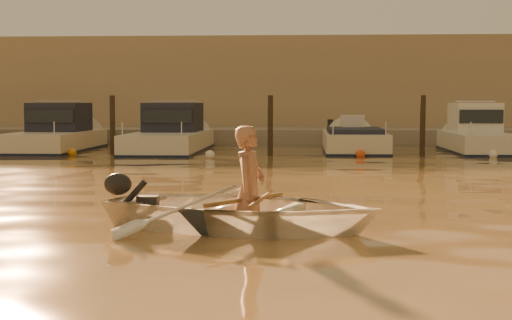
# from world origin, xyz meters

# --- Properties ---
(ground_plane) EXTENTS (160.00, 160.00, 0.00)m
(ground_plane) POSITION_xyz_m (0.00, 0.00, 0.00)
(ground_plane) COLOR olive
(ground_plane) RESTS_ON ground
(dinghy) EXTENTS (4.50, 3.74, 0.80)m
(dinghy) POSITION_xyz_m (0.06, -1.35, 0.28)
(dinghy) COLOR silver
(dinghy) RESTS_ON ground_plane
(person) EXTENTS (0.58, 0.73, 1.75)m
(person) POSITION_xyz_m (0.16, -1.38, 0.57)
(person) COLOR #9D684E
(person) RESTS_ON dinghy
(outboard_motor) EXTENTS (0.98, 0.63, 0.70)m
(outboard_motor) POSITION_xyz_m (-1.38, -0.94, 0.28)
(outboard_motor) COLOR black
(outboard_motor) RESTS_ON dinghy
(oar_port) EXTENTS (0.21, 2.10, 0.13)m
(oar_port) POSITION_xyz_m (0.30, -1.42, 0.42)
(oar_port) COLOR brown
(oar_port) RESTS_ON dinghy
(oar_starboard) EXTENTS (0.98, 1.91, 0.13)m
(oar_starboard) POSITION_xyz_m (0.11, -1.36, 0.42)
(oar_starboard) COLOR brown
(oar_starboard) RESTS_ON dinghy
(moored_boat_1) EXTENTS (2.34, 6.92, 1.75)m
(moored_boat_1) POSITION_xyz_m (-8.19, 16.00, 0.62)
(moored_boat_1) COLOR beige
(moored_boat_1) RESTS_ON ground_plane
(moored_boat_2) EXTENTS (2.38, 7.95, 1.75)m
(moored_boat_2) POSITION_xyz_m (-3.93, 16.00, 0.62)
(moored_boat_2) COLOR silver
(moored_boat_2) RESTS_ON ground_plane
(moored_boat_3) EXTENTS (2.13, 6.12, 0.95)m
(moored_boat_3) POSITION_xyz_m (2.71, 16.00, 0.22)
(moored_boat_3) COLOR beige
(moored_boat_3) RESTS_ON ground_plane
(moored_boat_4) EXTENTS (1.97, 6.18, 1.75)m
(moored_boat_4) POSITION_xyz_m (7.06, 16.00, 0.62)
(moored_boat_4) COLOR silver
(moored_boat_4) RESTS_ON ground_plane
(piling_1) EXTENTS (0.18, 0.18, 2.20)m
(piling_1) POSITION_xyz_m (-5.50, 13.80, 0.90)
(piling_1) COLOR #2D2319
(piling_1) RESTS_ON ground_plane
(piling_2) EXTENTS (0.18, 0.18, 2.20)m
(piling_2) POSITION_xyz_m (-0.20, 13.80, 0.90)
(piling_2) COLOR #2D2319
(piling_2) RESTS_ON ground_plane
(piling_3) EXTENTS (0.18, 0.18, 2.20)m
(piling_3) POSITION_xyz_m (4.80, 13.80, 0.90)
(piling_3) COLOR #2D2319
(piling_3) RESTS_ON ground_plane
(fender_b) EXTENTS (0.30, 0.30, 0.30)m
(fender_b) POSITION_xyz_m (-6.81, 13.52, 0.10)
(fender_b) COLOR orange
(fender_b) RESTS_ON ground_plane
(fender_c) EXTENTS (0.30, 0.30, 0.30)m
(fender_c) POSITION_xyz_m (-2.06, 12.53, 0.10)
(fender_c) COLOR silver
(fender_c) RESTS_ON ground_plane
(fender_d) EXTENTS (0.30, 0.30, 0.30)m
(fender_d) POSITION_xyz_m (2.74, 13.20, 0.10)
(fender_d) COLOR #DE4B1A
(fender_d) RESTS_ON ground_plane
(fender_e) EXTENTS (0.30, 0.30, 0.30)m
(fender_e) POSITION_xyz_m (6.98, 13.34, 0.10)
(fender_e) COLOR white
(fender_e) RESTS_ON ground_plane
(quay) EXTENTS (52.00, 4.00, 1.00)m
(quay) POSITION_xyz_m (0.00, 21.50, 0.15)
(quay) COLOR gray
(quay) RESTS_ON ground_plane
(waterfront_building) EXTENTS (46.00, 7.00, 4.80)m
(waterfront_building) POSITION_xyz_m (0.00, 27.00, 2.40)
(waterfront_building) COLOR #9E8466
(waterfront_building) RESTS_ON quay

